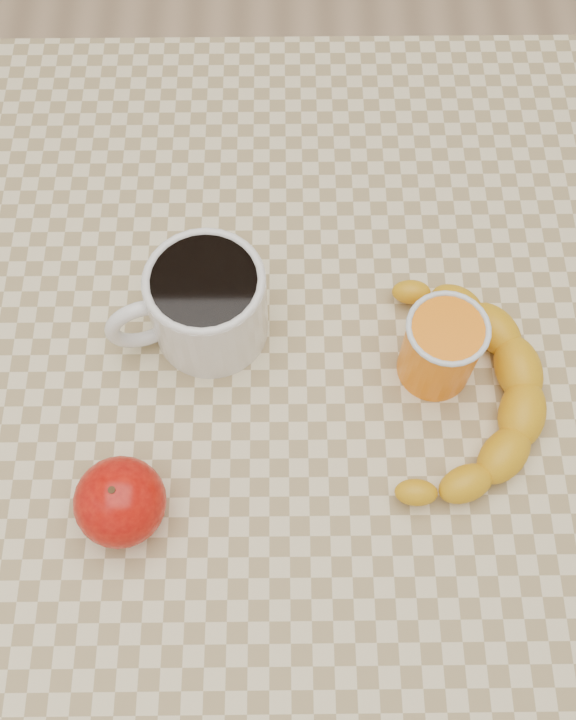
{
  "coord_description": "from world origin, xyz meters",
  "views": [
    {
      "loc": [
        -0.0,
        -0.29,
        1.39
      ],
      "look_at": [
        0.0,
        0.0,
        0.77
      ],
      "focal_mm": 40.0,
      "sensor_mm": 36.0,
      "label": 1
    }
  ],
  "objects_px": {
    "apple": "(120,502)",
    "table": "(288,406)",
    "coffee_mug": "(204,303)",
    "orange_juice_glass": "(441,348)",
    "banana": "(459,393)"
  },
  "relations": [
    {
      "from": "orange_juice_glass",
      "to": "apple",
      "type": "bearing_deg",
      "value": -153.97
    },
    {
      "from": "coffee_mug",
      "to": "orange_juice_glass",
      "type": "relative_size",
      "value": 1.91
    },
    {
      "from": "orange_juice_glass",
      "to": "banana",
      "type": "relative_size",
      "value": 0.28
    },
    {
      "from": "table",
      "to": "orange_juice_glass",
      "type": "relative_size",
      "value": 10.06
    },
    {
      "from": "apple",
      "to": "table",
      "type": "bearing_deg",
      "value": 43.91
    },
    {
      "from": "coffee_mug",
      "to": "banana",
      "type": "relative_size",
      "value": 0.54
    },
    {
      "from": "table",
      "to": "banana",
      "type": "height_order",
      "value": "banana"
    },
    {
      "from": "coffee_mug",
      "to": "banana",
      "type": "height_order",
      "value": "coffee_mug"
    },
    {
      "from": "coffee_mug",
      "to": "apple",
      "type": "bearing_deg",
      "value": -109.87
    },
    {
      "from": "table",
      "to": "apple",
      "type": "height_order",
      "value": "apple"
    },
    {
      "from": "table",
      "to": "apple",
      "type": "distance_m",
      "value": 0.22
    },
    {
      "from": "apple",
      "to": "banana",
      "type": "xyz_separation_m",
      "value": [
        0.28,
        0.09,
        -0.01
      ]
    },
    {
      "from": "table",
      "to": "banana",
      "type": "relative_size",
      "value": 2.86
    },
    {
      "from": "orange_juice_glass",
      "to": "apple",
      "type": "height_order",
      "value": "orange_juice_glass"
    },
    {
      "from": "apple",
      "to": "coffee_mug",
      "type": "bearing_deg",
      "value": 70.13
    }
  ]
}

